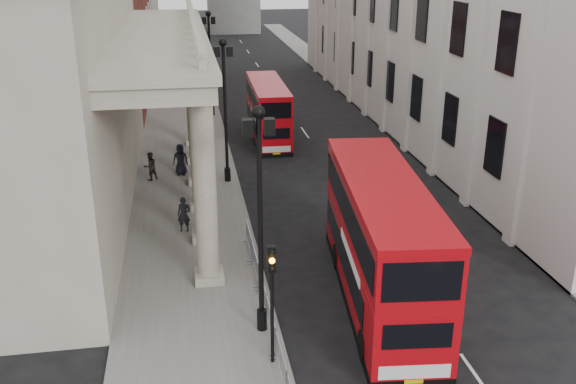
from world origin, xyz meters
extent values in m
cube|color=slate|center=(-3.00, 30.00, 0.06)|extent=(6.00, 140.00, 0.12)
cube|color=slate|center=(13.50, 30.00, 0.06)|extent=(3.00, 140.00, 0.12)
cube|color=slate|center=(-0.05, 30.00, 0.07)|extent=(0.20, 140.00, 0.14)
cube|color=gray|center=(-10.50, 18.00, 6.00)|extent=(9.00, 28.00, 12.00)
cube|color=#60605E|center=(6.00, 92.00, 4.00)|extent=(8.00, 8.00, 8.00)
cylinder|color=black|center=(-0.60, 4.00, 0.52)|extent=(0.36, 0.36, 0.80)
cylinder|color=black|center=(-0.60, 4.00, 4.12)|extent=(0.18, 0.18, 8.00)
sphere|color=black|center=(-0.60, 4.00, 8.22)|extent=(0.44, 0.44, 0.44)
cube|color=black|center=(-0.25, 4.00, 7.72)|extent=(0.35, 0.35, 0.55)
cube|color=black|center=(-0.95, 4.00, 7.72)|extent=(0.35, 0.35, 0.55)
cylinder|color=black|center=(-0.60, 20.00, 0.52)|extent=(0.36, 0.36, 0.80)
cylinder|color=black|center=(-0.60, 20.00, 4.12)|extent=(0.18, 0.18, 8.00)
sphere|color=black|center=(-0.60, 20.00, 8.22)|extent=(0.44, 0.44, 0.44)
cube|color=black|center=(-0.25, 20.00, 7.72)|extent=(0.35, 0.35, 0.55)
cube|color=black|center=(-0.95, 20.00, 7.72)|extent=(0.35, 0.35, 0.55)
cylinder|color=black|center=(-0.60, 36.00, 0.52)|extent=(0.36, 0.36, 0.80)
cylinder|color=black|center=(-0.60, 36.00, 4.12)|extent=(0.18, 0.18, 8.00)
sphere|color=black|center=(-0.60, 36.00, 8.22)|extent=(0.44, 0.44, 0.44)
cube|color=black|center=(-0.25, 36.00, 7.72)|extent=(0.35, 0.35, 0.55)
cube|color=black|center=(-0.95, 36.00, 7.72)|extent=(0.35, 0.35, 0.55)
cylinder|color=black|center=(-0.50, 2.00, 1.82)|extent=(0.12, 0.12, 3.40)
cube|color=black|center=(-0.50, 2.00, 3.97)|extent=(0.28, 0.22, 0.90)
sphere|color=black|center=(-0.50, 1.87, 4.27)|extent=(0.18, 0.18, 0.18)
sphere|color=orange|center=(-0.50, 1.87, 3.97)|extent=(0.18, 0.18, 0.18)
sphere|color=black|center=(-0.50, 1.87, 3.67)|extent=(0.18, 0.18, 0.18)
cube|color=gray|center=(-0.35, 1.05, 0.67)|extent=(0.50, 2.30, 1.10)
cube|color=gray|center=(-0.35, 3.40, 0.67)|extent=(0.50, 2.30, 1.10)
cube|color=gray|center=(-0.35, 5.75, 0.67)|extent=(0.50, 2.30, 1.10)
cube|color=gray|center=(-0.35, 8.10, 0.67)|extent=(0.50, 2.30, 1.10)
cube|color=gray|center=(-0.35, 10.45, 0.67)|extent=(0.50, 2.30, 1.10)
cube|color=#B40810|center=(4.28, 5.63, 1.48)|extent=(3.87, 11.70, 2.19)
cube|color=#B40810|center=(4.28, 5.63, 3.75)|extent=(3.87, 11.70, 1.91)
cube|color=#B40810|center=(4.28, 5.63, 4.84)|extent=(3.92, 11.75, 0.27)
cube|color=black|center=(4.28, 5.63, 0.19)|extent=(3.89, 11.70, 0.38)
cube|color=black|center=(4.28, 5.63, 1.75)|extent=(3.72, 9.53, 1.09)
cube|color=black|center=(4.28, 5.63, 3.86)|extent=(3.87, 11.06, 1.20)
cube|color=white|center=(3.70, -0.08, 0.71)|extent=(2.29, 0.30, 0.49)
cube|color=yellow|center=(3.70, -0.09, 0.35)|extent=(0.60, 0.10, 0.14)
cylinder|color=black|center=(2.65, 1.78, 0.55)|extent=(0.46, 1.12, 1.09)
cylinder|color=black|center=(5.11, 1.53, 0.55)|extent=(0.46, 1.12, 1.09)
cylinder|color=black|center=(3.31, 8.42, 0.55)|extent=(0.46, 1.12, 1.09)
cylinder|color=black|center=(5.77, 8.17, 0.55)|extent=(0.46, 1.12, 1.09)
cube|color=red|center=(3.07, 28.98, 1.21)|extent=(2.41, 9.44, 1.79)
cube|color=red|center=(3.07, 28.98, 3.07)|extent=(2.41, 9.44, 1.57)
cube|color=red|center=(3.07, 28.98, 3.96)|extent=(2.45, 9.47, 0.22)
cube|color=black|center=(3.07, 28.98, 0.16)|extent=(2.43, 9.44, 0.31)
cube|color=black|center=(3.07, 28.98, 1.43)|extent=(2.43, 7.65, 0.90)
cube|color=black|center=(3.07, 28.98, 3.16)|extent=(2.45, 8.90, 0.98)
cube|color=white|center=(2.98, 24.29, 0.58)|extent=(1.88, 0.09, 0.40)
cube|color=yellow|center=(2.98, 24.28, 0.29)|extent=(0.49, 0.04, 0.12)
cylinder|color=black|center=(2.00, 25.73, 0.45)|extent=(0.30, 0.90, 0.90)
cylinder|color=black|center=(4.02, 25.70, 0.45)|extent=(0.30, 0.90, 0.90)
cylinder|color=black|center=(2.10, 31.19, 0.45)|extent=(0.30, 0.90, 0.90)
cylinder|color=black|center=(4.12, 31.16, 0.45)|extent=(0.30, 0.90, 0.90)
imported|color=black|center=(-3.24, 13.17, 0.99)|extent=(0.70, 0.53, 1.74)
imported|color=black|center=(-5.10, 20.92, 0.98)|extent=(1.05, 1.00, 1.72)
imported|color=black|center=(-3.31, 21.61, 1.08)|extent=(1.01, 0.73, 1.91)
camera|label=1|loc=(-2.96, -15.91, 13.19)|focal=40.00mm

